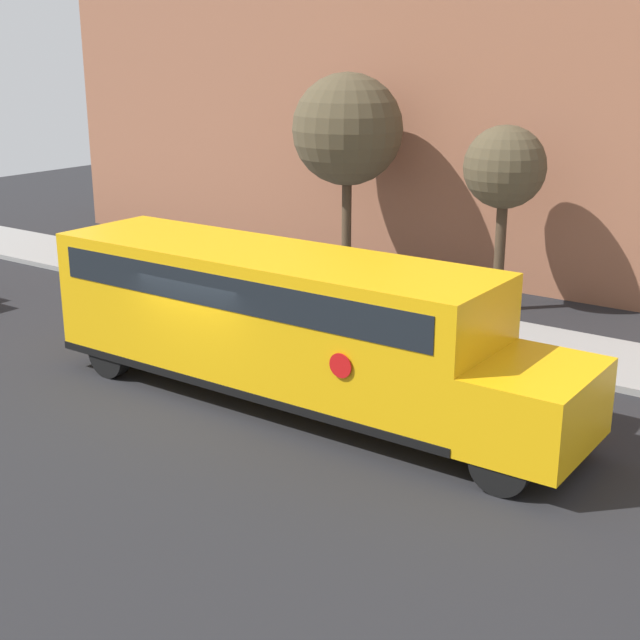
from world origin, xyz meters
name	(u,v)px	position (x,y,z in m)	size (l,w,h in m)	color
ground_plane	(209,397)	(0.00, 0.00, 0.00)	(60.00, 60.00, 0.00)	black
sidewalk_strip	(379,316)	(0.00, 6.50, 0.07)	(44.00, 3.00, 0.15)	gray
building_backdrop	(501,38)	(0.00, 13.00, 6.96)	(32.00, 4.00, 13.92)	#935B42
school_bus	(285,318)	(1.37, 0.75, 1.73)	(11.13, 2.57, 2.99)	#EAA80F
tree_near_sidewalk	(347,130)	(-2.73, 9.03, 4.46)	(3.15, 3.15, 6.06)	#423323
tree_far_sidewalk	(505,169)	(2.09, 9.05, 3.74)	(2.12, 2.12, 4.86)	#423323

